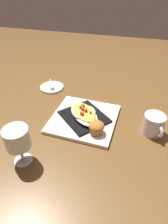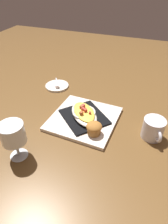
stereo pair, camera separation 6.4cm
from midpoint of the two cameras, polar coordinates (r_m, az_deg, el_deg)
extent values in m
plane|color=brown|center=(0.88, -2.10, -2.43)|extent=(2.60, 2.60, 0.00)
cube|color=white|center=(0.87, -2.11, -2.03)|extent=(0.29, 0.29, 0.02)
cube|color=black|center=(0.86, -2.13, -1.43)|extent=(0.25, 0.25, 0.01)
ellipsoid|color=silver|center=(0.85, -2.16, -0.56)|extent=(0.20, 0.19, 0.03)
torus|color=silver|center=(0.85, -2.17, -0.09)|extent=(0.14, 0.14, 0.01)
ellipsoid|color=yellow|center=(0.85, -2.17, 0.03)|extent=(0.17, 0.16, 0.02)
cube|color=#D14B37|center=(0.82, -0.35, -0.14)|extent=(0.01, 0.01, 0.01)
cube|color=#CE3F31|center=(0.83, -1.78, 0.48)|extent=(0.02, 0.02, 0.01)
cube|color=#CF443B|center=(0.86, -2.47, 1.78)|extent=(0.02, 0.02, 0.01)
cube|color=#C73C35|center=(0.84, -2.53, 0.87)|extent=(0.01, 0.01, 0.01)
cube|color=#AE5330|center=(0.85, -2.98, 1.40)|extent=(0.02, 0.02, 0.01)
cube|color=#B95529|center=(0.81, -2.82, -0.41)|extent=(0.02, 0.02, 0.01)
cylinder|color=#A66F34|center=(0.78, 1.26, -5.36)|extent=(0.05, 0.05, 0.03)
ellipsoid|color=#AA6C2D|center=(0.77, 1.28, -4.18)|extent=(0.06, 0.06, 0.03)
ellipsoid|color=#4C0F23|center=(0.76, 1.29, -3.75)|extent=(0.02, 0.02, 0.01)
cylinder|color=white|center=(0.83, 17.57, -3.28)|extent=(0.08, 0.08, 0.09)
torus|color=white|center=(0.80, 19.03, -5.40)|extent=(0.05, 0.03, 0.05)
cylinder|color=#4C2D14|center=(0.84, 17.41, -3.95)|extent=(0.07, 0.07, 0.06)
cylinder|color=white|center=(0.76, -19.75, -13.08)|extent=(0.06, 0.06, 0.00)
cylinder|color=white|center=(0.73, -20.36, -11.22)|extent=(0.01, 0.01, 0.07)
cylinder|color=white|center=(0.68, -21.64, -7.21)|extent=(0.08, 0.08, 0.07)
cylinder|color=silver|center=(0.69, -21.30, -8.29)|extent=(0.07, 0.07, 0.04)
cylinder|color=white|center=(1.12, -11.03, 7.07)|extent=(0.13, 0.13, 0.01)
ellipsoid|color=silver|center=(1.12, -11.09, 7.48)|extent=(0.04, 0.03, 0.01)
cube|color=silver|center=(1.16, -11.33, 8.54)|extent=(0.06, 0.04, 0.00)
cylinder|color=white|center=(1.09, -10.94, 6.92)|extent=(0.02, 0.02, 0.02)
camera|label=1|loc=(0.03, -92.17, -1.67)|focal=31.25mm
camera|label=2|loc=(0.03, 87.83, 1.67)|focal=31.25mm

